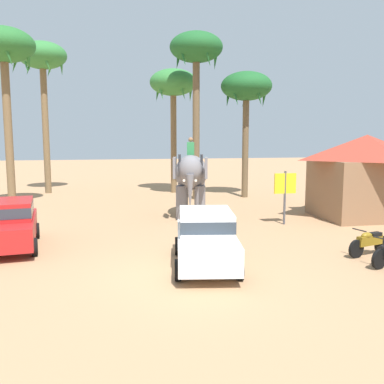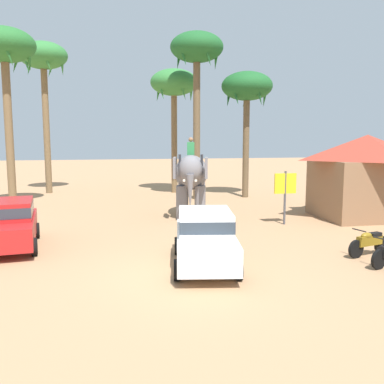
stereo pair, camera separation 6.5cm
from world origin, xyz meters
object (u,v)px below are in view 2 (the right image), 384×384
at_px(car_sedan_foreground, 205,236).
at_px(palm_tree_left_of_road, 43,62).
at_px(palm_tree_leaning_seaward, 197,54).
at_px(palm_tree_far_back, 174,86).
at_px(palm_tree_behind_elephant, 4,52).
at_px(car_parked_far_side, 9,222).
at_px(palm_tree_near_hut, 247,90).
at_px(signboard_yellow, 285,187).
at_px(elephant_with_mahout, 191,176).
at_px(motorcycle_fourth_in_row, 369,242).
at_px(roadside_hut, 366,174).

bearing_deg(car_sedan_foreground, palm_tree_left_of_road, 111.50).
bearing_deg(palm_tree_leaning_seaward, palm_tree_far_back, 105.54).
bearing_deg(palm_tree_behind_elephant, car_parked_far_side, -78.21).
distance_m(palm_tree_near_hut, palm_tree_far_back, 5.22).
bearing_deg(signboard_yellow, elephant_with_mahout, 145.08).
relative_size(palm_tree_behind_elephant, signboard_yellow, 3.97).
bearing_deg(motorcycle_fourth_in_row, signboard_yellow, 98.57).
distance_m(elephant_with_mahout, signboard_yellow, 4.61).
relative_size(motorcycle_fourth_in_row, signboard_yellow, 0.73).
bearing_deg(palm_tree_far_back, roadside_hut, -53.94).
height_order(motorcycle_fourth_in_row, palm_tree_left_of_road, palm_tree_left_of_road).
bearing_deg(elephant_with_mahout, roadside_hut, -12.20).
height_order(palm_tree_far_back, roadside_hut, palm_tree_far_back).
bearing_deg(palm_tree_leaning_seaward, car_parked_far_side, -130.49).
height_order(palm_tree_behind_elephant, palm_tree_left_of_road, palm_tree_left_of_road).
bearing_deg(signboard_yellow, palm_tree_near_hut, 84.24).
bearing_deg(car_sedan_foreground, palm_tree_behind_elephant, 124.49).
relative_size(palm_tree_near_hut, palm_tree_left_of_road, 0.78).
distance_m(motorcycle_fourth_in_row, palm_tree_near_hut, 15.07).
xyz_separation_m(car_parked_far_side, palm_tree_near_hut, (11.99, 10.46, 5.88)).
relative_size(car_parked_far_side, elephant_with_mahout, 1.07).
relative_size(car_sedan_foreground, roadside_hut, 0.86).
bearing_deg(palm_tree_near_hut, car_sedan_foreground, -112.30).
bearing_deg(palm_tree_far_back, palm_tree_behind_elephant, -152.56).
height_order(car_sedan_foreground, signboard_yellow, signboard_yellow).
height_order(motorcycle_fourth_in_row, signboard_yellow, signboard_yellow).
bearing_deg(roadside_hut, car_parked_far_side, -169.62).
bearing_deg(elephant_with_mahout, motorcycle_fourth_in_row, -59.86).
xyz_separation_m(car_parked_far_side, palm_tree_far_back, (7.81, 13.56, 6.35)).
height_order(elephant_with_mahout, palm_tree_left_of_road, palm_tree_left_of_road).
xyz_separation_m(palm_tree_leaning_seaward, signboard_yellow, (2.40, -8.22, -7.14)).
bearing_deg(palm_tree_leaning_seaward, palm_tree_left_of_road, 153.93).
relative_size(palm_tree_leaning_seaward, signboard_yellow, 4.22).
height_order(palm_tree_leaning_seaward, signboard_yellow, palm_tree_leaning_seaward).
bearing_deg(palm_tree_behind_elephant, roadside_hut, -18.19).
height_order(car_parked_far_side, palm_tree_leaning_seaward, palm_tree_leaning_seaward).
xyz_separation_m(palm_tree_far_back, signboard_yellow, (3.33, -11.55, -5.60)).
bearing_deg(palm_tree_near_hut, palm_tree_behind_elephant, -172.21).
xyz_separation_m(palm_tree_leaning_seaward, roadside_hut, (6.87, -7.37, -6.70)).
bearing_deg(car_sedan_foreground, signboard_yellow, 47.88).
relative_size(car_parked_far_side, motorcycle_fourth_in_row, 2.45).
xyz_separation_m(elephant_with_mahout, palm_tree_behind_elephant, (-9.16, 3.93, 6.30)).
bearing_deg(palm_tree_near_hut, motorcycle_fourth_in_row, -90.28).
height_order(palm_tree_left_of_road, roadside_hut, palm_tree_left_of_road).
distance_m(palm_tree_far_back, signboard_yellow, 13.26).
bearing_deg(signboard_yellow, palm_tree_left_of_road, 132.81).
bearing_deg(car_parked_far_side, palm_tree_near_hut, 41.10).
distance_m(palm_tree_behind_elephant, palm_tree_near_hut, 13.98).
xyz_separation_m(palm_tree_far_back, roadside_hut, (7.79, -10.70, -5.16)).
height_order(car_sedan_foreground, palm_tree_far_back, palm_tree_far_back).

